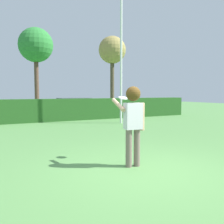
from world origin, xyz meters
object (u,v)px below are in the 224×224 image
object	(u,v)px
bare_elm_tree	(112,51)
maple_tree	(36,46)
frisbee	(123,98)
parked_car_white	(74,105)
person	(133,116)
lamppost	(121,50)

from	to	relation	value
bare_elm_tree	maple_tree	bearing A→B (deg)	133.35
frisbee	bare_elm_tree	bearing A→B (deg)	63.39
maple_tree	parked_car_white	bearing A→B (deg)	-77.65
frisbee	maple_tree	distance (m)	19.53
person	maple_tree	world-z (taller)	maple_tree
person	bare_elm_tree	world-z (taller)	bare_elm_tree
person	bare_elm_tree	xyz separation A→B (m)	(6.88, 14.13, 3.99)
parked_car_white	lamppost	bearing A→B (deg)	-84.61
maple_tree	bare_elm_tree	distance (m)	7.64
person	frisbee	size ratio (longest dim) A/B	7.88
frisbee	parked_car_white	size ratio (longest dim) A/B	0.05
maple_tree	lamppost	bearing A→B (deg)	-80.95
person	maple_tree	bearing A→B (deg)	85.13
frisbee	lamppost	world-z (taller)	lamppost
person	lamppost	world-z (taller)	lamppost
maple_tree	bare_elm_tree	size ratio (longest dim) A/B	1.21
lamppost	maple_tree	world-z (taller)	maple_tree
person	parked_car_white	xyz separation A→B (m)	(3.12, 13.06, -0.44)
frisbee	maple_tree	world-z (taller)	maple_tree
person	maple_tree	size ratio (longest dim) A/B	0.23
parked_car_white	bare_elm_tree	world-z (taller)	bare_elm_tree
person	lamppost	xyz separation A→B (m)	(3.69, 7.01, 2.79)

